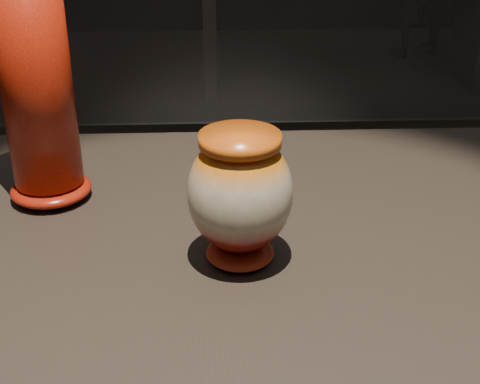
# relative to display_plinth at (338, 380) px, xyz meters

# --- Properties ---
(display_plinth) EXTENTS (2.00, 0.80, 0.90)m
(display_plinth) POSITION_rel_display_plinth_xyz_m (0.00, 0.00, 0.00)
(display_plinth) COLOR black
(display_plinth) RESTS_ON ground
(main_vase) EXTENTS (0.15, 0.15, 0.18)m
(main_vase) POSITION_rel_display_plinth_xyz_m (-0.16, -0.06, 0.37)
(main_vase) COLOR maroon
(main_vase) RESTS_ON display_plinth
(tall_vase) EXTENTS (0.15, 0.15, 0.39)m
(tall_vase) POSITION_rel_display_plinth_xyz_m (-0.45, 0.13, 0.46)
(tall_vase) COLOR red
(tall_vase) RESTS_ON display_plinth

